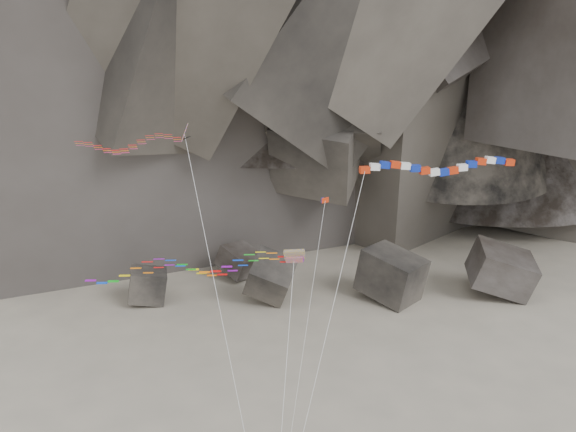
{
  "coord_description": "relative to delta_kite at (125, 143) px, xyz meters",
  "views": [
    {
      "loc": [
        -1.6,
        -40.82,
        32.27
      ],
      "look_at": [
        0.95,
        6.0,
        17.72
      ],
      "focal_mm": 40.0,
      "sensor_mm": 36.0,
      "label": 1
    }
  ],
  "objects": [
    {
      "name": "boulder_field",
      "position": [
        5.8,
        28.11,
        -21.49
      ],
      "size": [
        74.39,
        18.84,
        8.39
      ],
      "color": "#47423F",
      "rests_on": "ground"
    },
    {
      "name": "delta_kite",
      "position": [
        0.0,
        0.0,
        0.0
      ],
      "size": [
        13.61,
        17.09,
        23.71
      ],
      "rotation": [
        0.0,
        0.0,
        0.01
      ],
      "color": "red",
      "rests_on": "ground"
    },
    {
      "name": "banner_kite",
      "position": [
        21.86,
        -2.6,
        -1.48
      ],
      "size": [
        17.87,
        14.24,
        21.37
      ],
      "rotation": [
        0.0,
        0.0,
        0.13
      ],
      "color": "red",
      "rests_on": "ground"
    },
    {
      "name": "parafoil_kite",
      "position": [
        4.14,
        -3.58,
        -8.05
      ],
      "size": [
        15.79,
        12.68,
        15.32
      ],
      "rotation": [
        0.0,
        0.0,
        -0.22
      ],
      "color": "yellow",
      "rests_on": "ground"
    },
    {
      "name": "pennant_kite",
      "position": [
        12.99,
        -6.33,
        -7.44
      ],
      "size": [
        4.43,
        12.23,
        19.02
      ],
      "rotation": [
        0.0,
        0.0,
        0.53
      ],
      "color": "red",
      "rests_on": "ground"
    }
  ]
}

